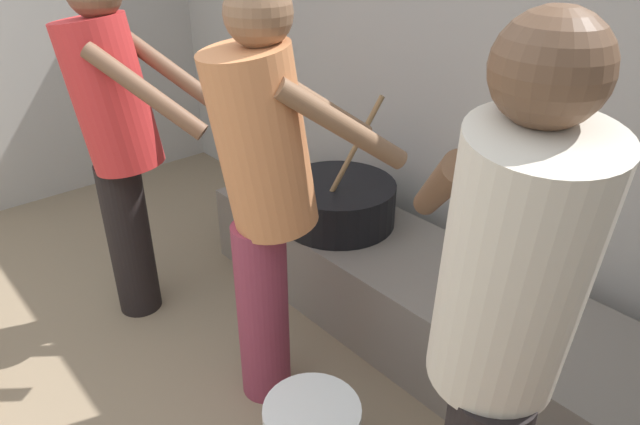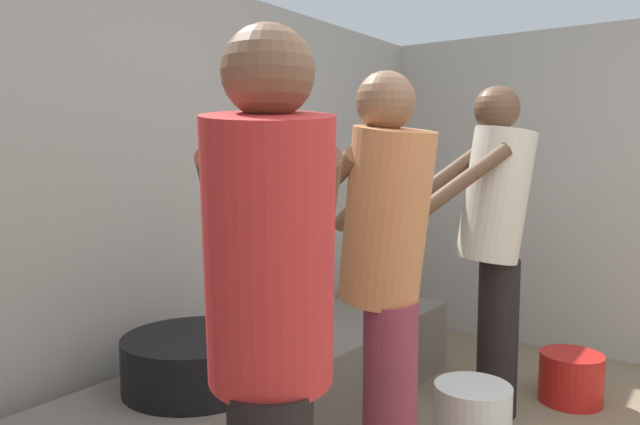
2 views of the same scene
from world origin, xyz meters
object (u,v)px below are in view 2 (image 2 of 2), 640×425
at_px(cooking_pot_main, 195,361).
at_px(cook_in_red_shirt, 270,324).
at_px(cook_in_cream_shirt, 494,230).
at_px(bucket_red_plastic, 571,378).
at_px(cook_in_orange_shirt, 385,262).
at_px(bucket_white_plastic, 472,425).

distance_m(cooking_pot_main, cook_in_red_shirt, 1.05).
bearing_deg(cooking_pot_main, cook_in_cream_shirt, -28.75).
bearing_deg(cooking_pot_main, bucket_red_plastic, -30.94).
height_order(cook_in_orange_shirt, cook_in_red_shirt, cook_in_orange_shirt).
bearing_deg(bucket_white_plastic, bucket_red_plastic, -11.89).
relative_size(cook_in_orange_shirt, bucket_red_plastic, 4.96).
bearing_deg(cook_in_red_shirt, cook_in_orange_shirt, 10.85).
distance_m(cooking_pot_main, cook_in_orange_shirt, 0.84).
distance_m(cooking_pot_main, cook_in_cream_shirt, 1.56).
height_order(cooking_pot_main, cook_in_red_shirt, cook_in_red_shirt).
bearing_deg(cook_in_cream_shirt, bucket_white_plastic, -168.60).
height_order(cooking_pot_main, cook_in_cream_shirt, cook_in_cream_shirt).
relative_size(cook_in_cream_shirt, cook_in_red_shirt, 1.02).
bearing_deg(bucket_white_plastic, cooking_pot_main, 133.33).
xyz_separation_m(cook_in_orange_shirt, bucket_white_plastic, (0.45, -0.18, -0.75)).
distance_m(cook_in_orange_shirt, cook_in_cream_shirt, 0.99).
distance_m(cook_in_cream_shirt, bucket_white_plastic, 0.94).
xyz_separation_m(bucket_red_plastic, bucket_white_plastic, (-0.93, 0.19, 0.04)).
height_order(bucket_red_plastic, bucket_white_plastic, bucket_white_plastic).
height_order(cook_in_red_shirt, bucket_red_plastic, cook_in_red_shirt).
xyz_separation_m(cook_in_cream_shirt, cook_in_red_shirt, (-1.83, -0.09, -0.03)).
height_order(cooking_pot_main, cook_in_orange_shirt, cook_in_orange_shirt).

